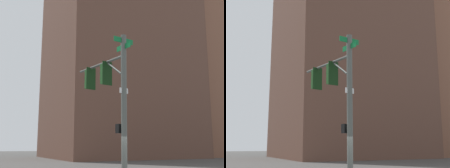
# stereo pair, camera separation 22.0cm
# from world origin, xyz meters

# --- Properties ---
(signal_pole_assembly) EXTENTS (1.26, 4.31, 7.06)m
(signal_pole_assembly) POSITION_xyz_m (0.59, -1.24, 4.48)
(signal_pole_assembly) COLOR #4C514C
(signal_pole_assembly) RESTS_ON ground_plane
(building_brick_nearside) EXTENTS (23.42, 20.70, 37.46)m
(building_brick_nearside) POSITION_xyz_m (-18.08, -36.87, 18.73)
(building_brick_nearside) COLOR brown
(building_brick_nearside) RESTS_ON ground_plane
(building_brick_midblock) EXTENTS (23.55, 18.52, 34.64)m
(building_brick_midblock) POSITION_xyz_m (-33.58, -37.36, 17.32)
(building_brick_midblock) COLOR brown
(building_brick_midblock) RESTS_ON ground_plane
(building_glass_tower) EXTENTS (23.48, 23.91, 62.48)m
(building_glass_tower) POSITION_xyz_m (-23.63, -52.40, 31.24)
(building_glass_tower) COLOR #8CB2C6
(building_glass_tower) RESTS_ON ground_plane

